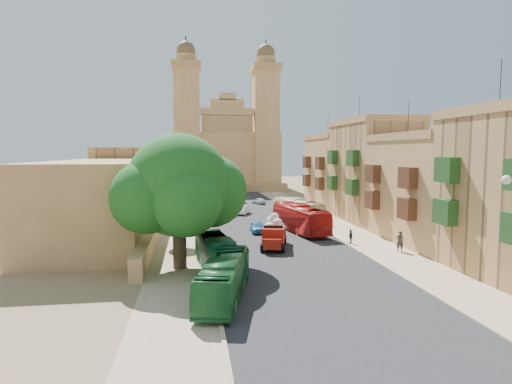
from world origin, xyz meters
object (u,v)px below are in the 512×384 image
object	(u,v)px
street_tree_a	(177,218)
car_blue_b	(213,193)
car_dkblue	(228,200)
red_truck	(274,233)
pedestrian_a	(400,241)
car_white_a	(243,210)
street_tree_d	(184,184)
bus_green_north	(218,254)
car_white_b	(259,201)
car_cream	(296,223)
street_tree_b	(180,200)
bus_red_east	(300,218)
olive_pickup	(296,222)
street_tree_c	(182,188)
ficus_tree	(180,189)
church	(225,151)
bus_cream_east	(298,209)
pedestrian_c	(351,236)
bus_green_south	(224,278)
car_blue_a	(257,227)

from	to	relation	value
street_tree_a	car_blue_b	xyz separation A→B (m)	(5.94, 47.63, -2.26)
car_dkblue	red_truck	bearing A→B (deg)	-78.47
car_blue_b	pedestrian_a	xyz separation A→B (m)	(14.81, -52.99, 0.35)
car_white_a	street_tree_d	bearing A→B (deg)	140.70
bus_green_north	car_blue_b	distance (m)	57.07
car_white_b	car_cream	bearing A→B (deg)	70.03
car_white_b	car_blue_b	size ratio (longest dim) A/B	0.84
red_truck	car_white_a	xyz separation A→B (m)	(-0.37, 22.86, -0.77)
street_tree_b	car_white_b	size ratio (longest dim) A/B	1.48
street_tree_d	red_truck	distance (m)	39.06
bus_red_east	olive_pickup	bearing A→B (deg)	-99.65
street_tree_a	street_tree_c	xyz separation A→B (m)	(0.00, 24.00, 0.86)
ficus_tree	street_tree_d	distance (m)	44.09
church	car_dkblue	distance (m)	31.64
street_tree_c	car_white_a	size ratio (longest dim) A/B	1.35
olive_pickup	car_blue_b	distance (m)	40.45
car_dkblue	pedestrian_a	distance (m)	43.54
street_tree_d	pedestrian_a	size ratio (longest dim) A/B	2.66
bus_cream_east	pedestrian_c	world-z (taller)	bus_cream_east
street_tree_a	bus_red_east	world-z (taller)	street_tree_a
street_tree_d	bus_green_south	xyz separation A→B (m)	(3.50, -51.74, -2.20)
red_truck	car_white_b	bearing A→B (deg)	83.49
street_tree_c	car_white_b	bearing A→B (deg)	34.71
car_dkblue	pedestrian_a	world-z (taller)	pedestrian_a
street_tree_c	bus_green_north	distance (m)	33.65
street_tree_c	car_blue_b	bearing A→B (deg)	75.90
street_tree_a	red_truck	xyz separation A→B (m)	(9.42, -1.85, -1.45)
red_truck	ficus_tree	bearing A→B (deg)	-145.15
bus_green_south	bus_red_east	world-z (taller)	bus_red_east
bus_cream_east	pedestrian_a	world-z (taller)	bus_cream_east
bus_green_south	car_blue_b	xyz separation A→B (m)	(2.44, 63.37, -0.68)
pedestrian_c	street_tree_b	bearing A→B (deg)	-127.86
olive_pickup	car_dkblue	bearing A→B (deg)	101.65
ficus_tree	bus_green_north	distance (m)	6.00
olive_pickup	bus_red_east	xyz separation A→B (m)	(0.00, -2.07, 0.76)
bus_green_south	car_cream	size ratio (longest dim) A/B	2.07
red_truck	bus_red_east	distance (m)	9.03
street_tree_d	car_blue_a	distance (m)	31.20
car_dkblue	pedestrian_c	distance (m)	38.69
red_truck	car_blue_b	world-z (taller)	red_truck
church	car_blue_a	world-z (taller)	church
car_white_a	pedestrian_c	distance (m)	23.78
ficus_tree	car_cream	world-z (taller)	ficus_tree
ficus_tree	street_tree_d	bearing A→B (deg)	90.78
street_tree_c	pedestrian_a	world-z (taller)	street_tree_c
car_cream	pedestrian_a	world-z (taller)	pedestrian_a
car_white_b	street_tree_b	bearing A→B (deg)	36.14
street_tree_c	ficus_tree	bearing A→B (deg)	-88.93
olive_pickup	pedestrian_c	xyz separation A→B (m)	(3.51, -9.22, -0.09)
street_tree_b	car_dkblue	world-z (taller)	street_tree_b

